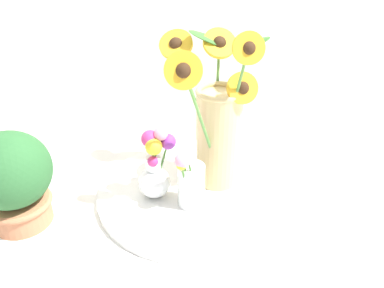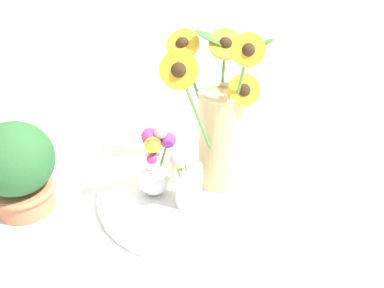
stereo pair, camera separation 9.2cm
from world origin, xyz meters
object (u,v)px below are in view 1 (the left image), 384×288
at_px(vase_small_center, 190,182).
at_px(vase_bulb_right, 155,169).
at_px(potted_plant, 12,179).
at_px(serving_tray, 192,192).
at_px(mason_jar_sunflowers, 218,124).

bearing_deg(vase_small_center, vase_bulb_right, 148.27).
bearing_deg(potted_plant, serving_tray, 6.59).
bearing_deg(vase_bulb_right, potted_plant, -173.26).
xyz_separation_m(serving_tray, mason_jar_sunflowers, (0.07, 0.04, 0.18)).
relative_size(vase_bulb_right, potted_plant, 0.82).
bearing_deg(vase_bulb_right, serving_tray, 6.08).
bearing_deg(mason_jar_sunflowers, vase_small_center, -129.28).
height_order(vase_small_center, vase_bulb_right, vase_bulb_right).
xyz_separation_m(vase_small_center, vase_bulb_right, (-0.08, 0.05, 0.01)).
relative_size(mason_jar_sunflowers, vase_bulb_right, 2.15).
distance_m(mason_jar_sunflowers, vase_bulb_right, 0.20).
bearing_deg(potted_plant, vase_bulb_right, 6.74).
distance_m(serving_tray, potted_plant, 0.44).
height_order(vase_bulb_right, potted_plant, potted_plant).
bearing_deg(mason_jar_sunflowers, vase_bulb_right, -162.29).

